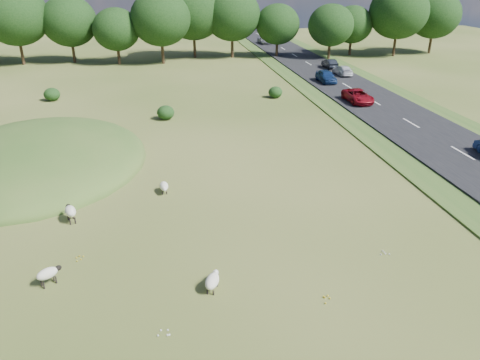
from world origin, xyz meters
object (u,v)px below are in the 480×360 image
Objects in this scene: sheep_1 at (212,281)px; sheep_2 at (48,273)px; car_2 at (358,96)px; sheep_0 at (164,186)px; sheep_3 at (70,211)px; car_0 at (330,63)px; car_5 at (265,40)px; car_3 at (264,30)px; car_4 at (343,70)px; car_7 at (326,76)px.

sheep_2 reaches higher than sheep_1.
sheep_1 is 0.28× the size of car_2.
sheep_0 is 10.67m from sheep_1.
sheep_3 reaches higher than sheep_2.
sheep_3 is at bearing 52.50° from sheep_2.
sheep_0 is at bearing 57.62° from car_0.
car_5 is at bearing 7.99° from sheep_1.
sheep_0 is at bearing 73.69° from car_3.
car_4 reaches higher than sheep_1.
car_4 is (0.00, -50.64, -0.03)m from car_3.
sheep_1 is 1.18× the size of sheep_2.
car_5 is at bearing 33.60° from sheep_2.
car_7 is at bearing 90.00° from car_2.
car_0 is 20.12m from car_2.
car_0 is (29.89, 47.76, 0.29)m from sheep_2.
car_5 is at bearing 90.00° from car_2.
car_2 reaches higher than car_5.
car_2 is at bearing -69.20° from sheep_3.
car_2 reaches higher than car_4.
car_2 is at bearing -90.00° from car_7.
sheep_1 is at bearing -49.63° from sheep_2.
car_0 is 45.34m from car_3.
sheep_2 is at bearing -132.97° from car_2.
car_5 is at bearing -40.09° from sheep_3.
car_3 is 1.02× the size of car_7.
car_3 reaches higher than car_4.
sheep_3 is at bearing 50.73° from car_4.
sheep_3 is 47.18m from car_4.
car_5 reaches higher than car_4.
sheep_3 is 51.40m from car_0.
sheep_3 is 41.57m from car_7.
car_5 reaches higher than sheep_0.
car_5 is (-3.80, 32.73, 0.02)m from car_4.
sheep_1 reaches higher than sheep_0.
sheep_2 is 0.30× the size of car_0.
car_5 is (18.90, 76.76, 0.42)m from sheep_1.
car_3 is at bearing 78.02° from car_5.
car_4 is at bearing 90.00° from car_3.
sheep_0 is 0.26× the size of car_5.
sheep_3 is at bearing 71.09° from car_3.
car_5 is (-3.80, -17.91, -0.01)m from car_3.
car_7 is (26.06, 32.39, 0.34)m from sheep_3.
car_2 reaches higher than car_3.
car_7 reaches higher than car_3.
sheep_0 is 0.28× the size of car_7.
car_5 is (26.06, 69.26, 0.23)m from sheep_3.
sheep_3 is 0.32× the size of car_4.
sheep_1 is 10.38m from sheep_3.
car_7 is at bearing 68.09° from car_0.
sheep_1 is 35.10m from car_2.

